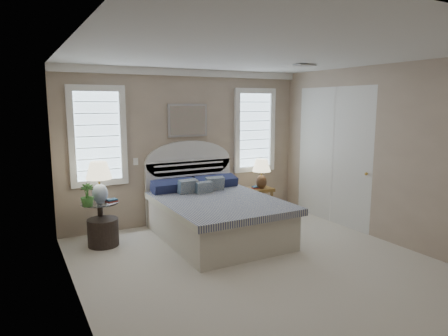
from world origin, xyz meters
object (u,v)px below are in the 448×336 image
lamp_left (99,178)px  lamp_right (261,170)px  side_table_left (101,218)px  nightstand_right (258,195)px  floor_pot (103,232)px  bed (214,213)px

lamp_left → lamp_right: 2.98m
side_table_left → nightstand_right: bearing=1.9°
nightstand_right → floor_pot: size_ratio=1.17×
floor_pot → lamp_right: (2.99, 0.23, 0.67)m
bed → lamp_right: size_ratio=4.04×
bed → side_table_left: (-1.65, 0.59, 0.00)m
bed → floor_pot: bed is taller
bed → floor_pot: bearing=166.0°
nightstand_right → floor_pot: nightstand_right is taller
lamp_left → floor_pot: bearing=-93.5°
side_table_left → floor_pot: side_table_left is taller
lamp_right → floor_pot: bearing=-175.5°
nightstand_right → lamp_right: 0.49m
bed → side_table_left: bed is taller
bed → side_table_left: size_ratio=3.61×
bed → lamp_left: (-1.65, 0.56, 0.63)m
nightstand_right → lamp_left: 3.02m
floor_pot → lamp_right: size_ratio=0.81×
lamp_right → side_table_left: bearing=-179.0°
floor_pot → lamp_left: (0.01, 0.15, 0.81)m
bed → lamp_right: 1.56m
bed → floor_pot: (-1.66, 0.41, -0.18)m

